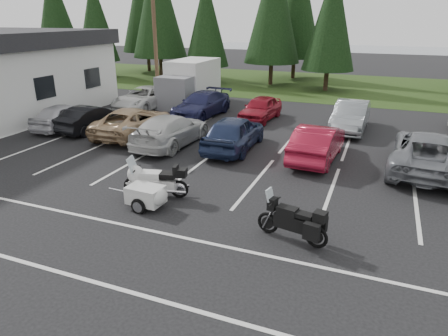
% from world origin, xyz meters
% --- Properties ---
extents(ground, '(120.00, 120.00, 0.00)m').
position_xyz_m(ground, '(0.00, 0.00, 0.00)').
color(ground, black).
rests_on(ground, ground).
extents(grass_strip, '(80.00, 16.00, 0.01)m').
position_xyz_m(grass_strip, '(0.00, 24.00, 0.01)').
color(grass_strip, '#1F3811').
rests_on(grass_strip, ground).
extents(lake_water, '(70.00, 50.00, 0.02)m').
position_xyz_m(lake_water, '(4.00, 55.00, 0.00)').
color(lake_water, slate).
rests_on(lake_water, ground).
extents(utility_pole, '(1.60, 0.26, 9.00)m').
position_xyz_m(utility_pole, '(-10.00, 12.00, 4.70)').
color(utility_pole, '#473321').
rests_on(utility_pole, ground).
extents(box_truck, '(2.40, 5.60, 2.90)m').
position_xyz_m(box_truck, '(-8.00, 12.50, 1.45)').
color(box_truck, silver).
rests_on(box_truck, ground).
extents(stall_markings, '(32.00, 16.00, 0.01)m').
position_xyz_m(stall_markings, '(0.00, 2.00, 0.00)').
color(stall_markings, silver).
rests_on(stall_markings, ground).
extents(conifer_0, '(4.58, 4.58, 10.66)m').
position_xyz_m(conifer_0, '(-28.00, 22.50, 6.23)').
color(conifer_0, '#332316').
rests_on(conifer_0, ground).
extents(conifer_1, '(3.96, 3.96, 9.22)m').
position_xyz_m(conifer_1, '(-22.00, 21.20, 5.39)').
color(conifer_1, '#332316').
rests_on(conifer_1, ground).
extents(conifer_2, '(5.10, 5.10, 11.89)m').
position_xyz_m(conifer_2, '(-16.00, 22.80, 6.95)').
color(conifer_2, '#332316').
rests_on(conifer_2, ground).
extents(conifer_3, '(3.87, 3.87, 9.02)m').
position_xyz_m(conifer_3, '(-10.50, 21.40, 5.27)').
color(conifer_3, '#332316').
rests_on(conifer_3, ground).
extents(conifer_4, '(4.80, 4.80, 11.17)m').
position_xyz_m(conifer_4, '(-5.00, 22.90, 6.53)').
color(conifer_4, '#332316').
rests_on(conifer_4, ground).
extents(conifer_5, '(4.14, 4.14, 9.63)m').
position_xyz_m(conifer_5, '(0.00, 21.60, 5.63)').
color(conifer_5, '#332316').
rests_on(conifer_5, ground).
extents(conifer_back_a, '(5.28, 5.28, 12.30)m').
position_xyz_m(conifer_back_a, '(-20.00, 27.00, 7.19)').
color(conifer_back_a, '#332316').
rests_on(conifer_back_a, ground).
extents(conifer_back_b, '(4.97, 4.97, 11.58)m').
position_xyz_m(conifer_back_b, '(-4.00, 27.50, 6.77)').
color(conifer_back_b, '#332316').
rests_on(conifer_back_b, ground).
extents(car_near_0, '(1.93, 4.16, 1.38)m').
position_xyz_m(car_near_0, '(-11.34, 4.39, 0.69)').
color(car_near_0, silver).
rests_on(car_near_0, ground).
extents(car_near_1, '(1.71, 4.13, 1.33)m').
position_xyz_m(car_near_1, '(-9.68, 4.62, 0.66)').
color(car_near_1, black).
rests_on(car_near_1, ground).
extents(car_near_2, '(2.60, 5.23, 1.42)m').
position_xyz_m(car_near_2, '(-7.09, 4.62, 0.71)').
color(car_near_2, '#9D7F5B').
rests_on(car_near_2, ground).
extents(car_near_3, '(2.16, 5.03, 1.44)m').
position_xyz_m(car_near_3, '(-4.54, 3.86, 0.72)').
color(car_near_3, '#BBBBB9').
rests_on(car_near_3, ground).
extents(car_near_4, '(1.95, 4.63, 1.57)m').
position_xyz_m(car_near_4, '(-1.57, 4.35, 0.78)').
color(car_near_4, '#1C2747').
rests_on(car_near_4, ground).
extents(car_near_5, '(1.81, 4.58, 1.48)m').
position_xyz_m(car_near_5, '(2.16, 4.36, 0.74)').
color(car_near_5, maroon).
rests_on(car_near_5, ground).
extents(car_near_6, '(3.12, 5.85, 1.56)m').
position_xyz_m(car_near_6, '(6.37, 4.56, 0.78)').
color(car_near_6, slate).
rests_on(car_near_6, ground).
extents(car_far_0, '(2.66, 5.16, 1.39)m').
position_xyz_m(car_far_0, '(-10.01, 10.27, 0.70)').
color(car_far_0, white).
rests_on(car_far_0, ground).
extents(car_far_1, '(2.44, 5.11, 1.44)m').
position_xyz_m(car_far_1, '(-5.63, 9.64, 0.72)').
color(car_far_1, '#191B3F').
rests_on(car_far_1, ground).
extents(car_far_2, '(1.90, 4.09, 1.36)m').
position_xyz_m(car_far_2, '(-2.07, 10.11, 0.68)').
color(car_far_2, maroon).
rests_on(car_far_2, ground).
extents(car_far_3, '(1.75, 4.67, 1.52)m').
position_xyz_m(car_far_3, '(3.01, 9.66, 0.76)').
color(car_far_3, slate).
rests_on(car_far_3, ground).
extents(touring_motorcycle, '(2.59, 1.30, 1.37)m').
position_xyz_m(touring_motorcycle, '(-2.24, -1.40, 0.69)').
color(touring_motorcycle, silver).
rests_on(touring_motorcycle, ground).
extents(cargo_trailer, '(1.66, 0.99, 0.74)m').
position_xyz_m(cargo_trailer, '(-2.07, -2.28, 0.37)').
color(cargo_trailer, silver).
rests_on(cargo_trailer, ground).
extents(adventure_motorcycle, '(2.36, 1.22, 1.37)m').
position_xyz_m(adventure_motorcycle, '(2.62, -2.51, 0.68)').
color(adventure_motorcycle, black).
rests_on(adventure_motorcycle, ground).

